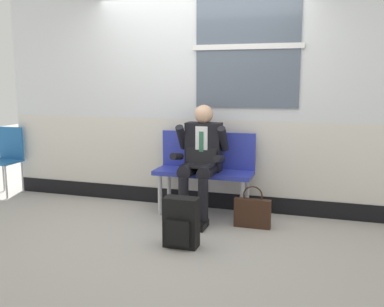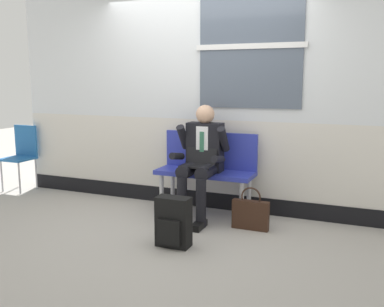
{
  "view_description": "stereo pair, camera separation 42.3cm",
  "coord_description": "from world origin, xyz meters",
  "px_view_note": "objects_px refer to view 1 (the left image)",
  "views": [
    {
      "loc": [
        1.47,
        -4.25,
        1.55
      ],
      "look_at": [
        0.08,
        0.18,
        0.75
      ],
      "focal_mm": 40.24,
      "sensor_mm": 36.0,
      "label": 1
    },
    {
      "loc": [
        1.87,
        -4.1,
        1.55
      ],
      "look_at": [
        0.08,
        0.18,
        0.75
      ],
      "focal_mm": 40.24,
      "sensor_mm": 36.0,
      "label": 2
    }
  ],
  "objects_px": {
    "folding_chair": "(7,154)",
    "backpack": "(181,223)",
    "bench_with_person": "(205,166)",
    "handbag": "(252,212)",
    "person_seated": "(201,158)"
  },
  "relations": [
    {
      "from": "bench_with_person",
      "to": "handbag",
      "type": "relative_size",
      "value": 2.47
    },
    {
      "from": "bench_with_person",
      "to": "folding_chair",
      "type": "height_order",
      "value": "bench_with_person"
    },
    {
      "from": "bench_with_person",
      "to": "backpack",
      "type": "xyz_separation_m",
      "value": [
        0.07,
        -1.08,
        -0.34
      ]
    },
    {
      "from": "person_seated",
      "to": "folding_chair",
      "type": "bearing_deg",
      "value": 174.88
    },
    {
      "from": "bench_with_person",
      "to": "folding_chair",
      "type": "relative_size",
      "value": 1.23
    },
    {
      "from": "backpack",
      "to": "handbag",
      "type": "bearing_deg",
      "value": 53.34
    },
    {
      "from": "person_seated",
      "to": "backpack",
      "type": "height_order",
      "value": "person_seated"
    },
    {
      "from": "handbag",
      "to": "folding_chair",
      "type": "bearing_deg",
      "value": 173.47
    },
    {
      "from": "bench_with_person",
      "to": "backpack",
      "type": "bearing_deg",
      "value": -86.36
    },
    {
      "from": "backpack",
      "to": "folding_chair",
      "type": "xyz_separation_m",
      "value": [
        -2.89,
        1.13,
        0.31
      ]
    },
    {
      "from": "person_seated",
      "to": "folding_chair",
      "type": "distance_m",
      "value": 2.84
    },
    {
      "from": "bench_with_person",
      "to": "person_seated",
      "type": "bearing_deg",
      "value": -90.0
    },
    {
      "from": "bench_with_person",
      "to": "person_seated",
      "type": "height_order",
      "value": "person_seated"
    },
    {
      "from": "folding_chair",
      "to": "backpack",
      "type": "bearing_deg",
      "value": -21.3
    },
    {
      "from": "handbag",
      "to": "folding_chair",
      "type": "distance_m",
      "value": 3.48
    }
  ]
}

